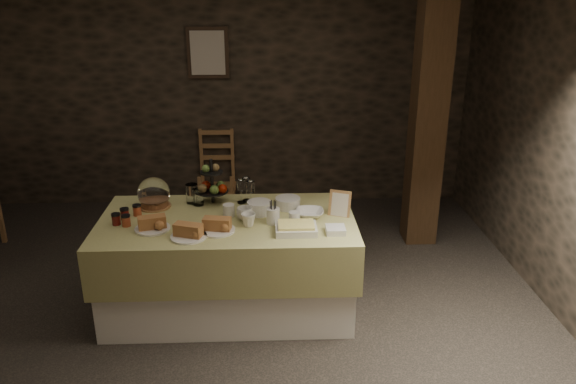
{
  "coord_description": "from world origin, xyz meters",
  "views": [
    {
      "loc": [
        0.48,
        -3.81,
        2.51
      ],
      "look_at": [
        0.64,
        0.2,
        0.98
      ],
      "focal_mm": 35.0,
      "sensor_mm": 36.0,
      "label": 1
    }
  ],
  "objects_px": {
    "buffet_table": "(229,257)",
    "timber_column": "(428,114)",
    "fruit_stand": "(213,186)",
    "chair": "(217,174)"
  },
  "relations": [
    {
      "from": "buffet_table",
      "to": "chair",
      "type": "bearing_deg",
      "value": 96.97
    },
    {
      "from": "buffet_table",
      "to": "timber_column",
      "type": "bearing_deg",
      "value": 33.1
    },
    {
      "from": "timber_column",
      "to": "fruit_stand",
      "type": "height_order",
      "value": "timber_column"
    },
    {
      "from": "chair",
      "to": "fruit_stand",
      "type": "distance_m",
      "value": 1.91
    },
    {
      "from": "chair",
      "to": "fruit_stand",
      "type": "bearing_deg",
      "value": -85.71
    },
    {
      "from": "buffet_table",
      "to": "fruit_stand",
      "type": "bearing_deg",
      "value": 111.32
    },
    {
      "from": "buffet_table",
      "to": "timber_column",
      "type": "distance_m",
      "value": 2.37
    },
    {
      "from": "buffet_table",
      "to": "fruit_stand",
      "type": "height_order",
      "value": "fruit_stand"
    },
    {
      "from": "buffet_table",
      "to": "chair",
      "type": "distance_m",
      "value": 2.19
    },
    {
      "from": "chair",
      "to": "timber_column",
      "type": "xyz_separation_m",
      "value": [
        2.12,
        -0.97,
        0.9
      ]
    }
  ]
}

